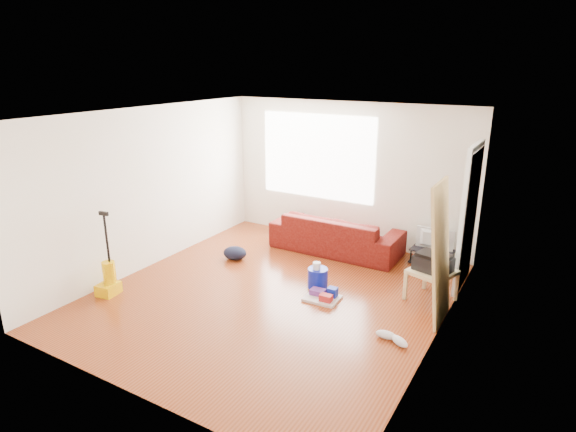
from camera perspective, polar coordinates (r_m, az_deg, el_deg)
The scene contains 13 objects.
room at distance 6.48m, azimuth -0.69°, elevation 1.03°, with size 4.51×5.01×2.51m.
sofa at distance 8.40m, azimuth 5.68°, elevation -4.12°, with size 2.21×0.87×0.65m, color #410403.
tv_stand at distance 8.13m, azimuth 16.71°, elevation -4.59°, with size 0.68×0.41×0.25m.
tv at distance 8.03m, azimuth 16.89°, elevation -2.70°, with size 0.59×0.08×0.34m, color black.
side_table at distance 6.84m, azimuth 16.70°, elevation -6.71°, with size 0.67×0.67×0.44m.
printer at distance 6.77m, azimuth 16.84°, elevation -5.27°, with size 0.53×0.45×0.24m.
bucket at distance 7.08m, azimuth 3.53°, elevation -8.40°, with size 0.29×0.29×0.29m, color #0B179A.
toilet_paper at distance 6.98m, azimuth 3.40°, elevation -7.00°, with size 0.11×0.11×0.10m, color white.
cleaning_tray at distance 6.72m, azimuth 4.22°, elevation -9.44°, with size 0.48×0.39×0.17m.
backpack at distance 8.07m, azimuth -6.29°, elevation -5.09°, with size 0.39×0.31×0.22m, color black.
sneakers at distance 5.91m, azimuth 12.30°, elevation -13.94°, with size 0.45×0.23×0.10m.
vacuum at distance 7.24m, azimuth -20.49°, elevation -7.02°, with size 0.29×0.32×1.20m.
door_panel at distance 6.56m, azimuth 16.92°, elevation -11.48°, with size 0.04×0.72×1.79m, color tan.
Camera 1 is at (3.28, -5.16, 3.12)m, focal length 30.00 mm.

